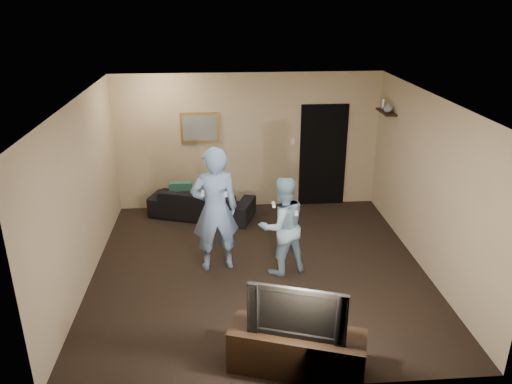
{
  "coord_description": "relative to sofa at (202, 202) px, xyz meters",
  "views": [
    {
      "loc": [
        -0.57,
        -6.63,
        3.93
      ],
      "look_at": [
        -0.02,
        0.3,
        1.15
      ],
      "focal_mm": 35.0,
      "sensor_mm": 36.0,
      "label": 1
    }
  ],
  "objects": [
    {
      "name": "shelf_vase",
      "position": [
        3.29,
        -0.3,
        1.81
      ],
      "size": [
        0.17,
        0.17,
        0.17
      ],
      "primitive_type": "imported",
      "rotation": [
        0.0,
        0.0,
        0.05
      ],
      "color": "#ABABB0",
      "rests_on": "wall_shelf"
    },
    {
      "name": "painting_canvas",
      "position": [
        0.0,
        0.42,
        1.32
      ],
      "size": [
        0.62,
        0.01,
        0.47
      ],
      "primitive_type": "cube",
      "color": "slate",
      "rests_on": "painting_frame"
    },
    {
      "name": "sofa",
      "position": [
        0.0,
        0.0,
        0.0
      ],
      "size": [
        2.05,
        1.33,
        0.56
      ],
      "primitive_type": "imported",
      "rotation": [
        0.0,
        0.0,
        2.81
      ],
      "color": "black",
      "rests_on": "ground"
    },
    {
      "name": "wii_player_right",
      "position": [
        1.24,
        -2.11,
        0.48
      ],
      "size": [
        0.88,
        0.77,
        1.51
      ],
      "color": "#95C0D9",
      "rests_on": "ground"
    },
    {
      "name": "wall_back",
      "position": [
        0.9,
        0.47,
        1.02
      ],
      "size": [
        5.0,
        0.04,
        2.6
      ],
      "primitive_type": "cube",
      "color": "tan",
      "rests_on": "ground"
    },
    {
      "name": "wall_shelf",
      "position": [
        3.29,
        -0.23,
        1.71
      ],
      "size": [
        0.2,
        0.6,
        0.03
      ],
      "primitive_type": "cube",
      "color": "black",
      "rests_on": "wall_right"
    },
    {
      "name": "painting_frame",
      "position": [
        0.0,
        0.45,
        1.32
      ],
      "size": [
        0.72,
        0.05,
        0.57
      ],
      "primitive_type": "cube",
      "color": "olive",
      "rests_on": "wall_back"
    },
    {
      "name": "ground",
      "position": [
        0.9,
        -2.03,
        -0.28
      ],
      "size": [
        5.0,
        5.0,
        0.0
      ],
      "primitive_type": "plane",
      "color": "black",
      "rests_on": "ground"
    },
    {
      "name": "wall_left",
      "position": [
        -1.6,
        -2.03,
        1.02
      ],
      "size": [
        0.04,
        5.0,
        2.6
      ],
      "primitive_type": "cube",
      "color": "tan",
      "rests_on": "ground"
    },
    {
      "name": "ceiling",
      "position": [
        0.9,
        -2.03,
        2.32
      ],
      "size": [
        5.0,
        5.0,
        0.04
      ],
      "primitive_type": "cube",
      "color": "silver",
      "rests_on": "wall_back"
    },
    {
      "name": "wii_player_left",
      "position": [
        0.26,
        -1.91,
        0.68
      ],
      "size": [
        0.77,
        0.57,
        1.93
      ],
      "color": "#7FA6DC",
      "rests_on": "ground"
    },
    {
      "name": "tv_console",
      "position": [
        1.13,
        -4.26,
        -0.03
      ],
      "size": [
        1.56,
        0.92,
        0.53
      ],
      "primitive_type": "cube",
      "rotation": [
        0.0,
        0.0,
        -0.32
      ],
      "color": "black",
      "rests_on": "ground"
    },
    {
      "name": "shelf_figurine",
      "position": [
        3.29,
        -0.03,
        1.82
      ],
      "size": [
        0.06,
        0.06,
        0.18
      ],
      "primitive_type": "cylinder",
      "color": "silver",
      "rests_on": "wall_shelf"
    },
    {
      "name": "doorway",
      "position": [
        2.35,
        0.44,
        0.72
      ],
      "size": [
        0.9,
        0.06,
        2.0
      ],
      "primitive_type": "cube",
      "color": "black",
      "rests_on": "ground"
    },
    {
      "name": "throw_pillow",
      "position": [
        -0.38,
        0.0,
        0.2
      ],
      "size": [
        0.42,
        0.14,
        0.42
      ],
      "primitive_type": "cube",
      "rotation": [
        0.0,
        0.0,
        -0.03
      ],
      "color": "#1B5143",
      "rests_on": "sofa"
    },
    {
      "name": "wall_front",
      "position": [
        0.9,
        -4.53,
        1.02
      ],
      "size": [
        5.0,
        0.04,
        2.6
      ],
      "primitive_type": "cube",
      "color": "tan",
      "rests_on": "ground"
    },
    {
      "name": "television",
      "position": [
        1.13,
        -4.26,
        0.54
      ],
      "size": [
        1.05,
        0.47,
        0.61
      ],
      "primitive_type": "imported",
      "rotation": [
        0.0,
        0.0,
        -0.32
      ],
      "color": "black",
      "rests_on": "tv_console"
    },
    {
      "name": "wall_right",
      "position": [
        3.4,
        -2.03,
        1.02
      ],
      "size": [
        0.04,
        5.0,
        2.6
      ],
      "primitive_type": "cube",
      "color": "tan",
      "rests_on": "ground"
    },
    {
      "name": "light_switch",
      "position": [
        1.75,
        0.45,
        1.02
      ],
      "size": [
        0.08,
        0.02,
        0.12
      ],
      "primitive_type": "cube",
      "color": "silver",
      "rests_on": "wall_back"
    }
  ]
}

